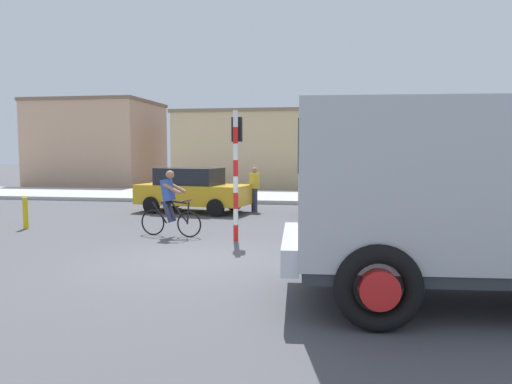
# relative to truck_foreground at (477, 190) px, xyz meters

# --- Properties ---
(ground_plane) EXTENTS (120.00, 120.00, 0.00)m
(ground_plane) POSITION_rel_truck_foreground_xyz_m (-4.93, 1.92, -1.67)
(ground_plane) COLOR #4C4C51
(sidewalk_far) EXTENTS (80.00, 5.00, 0.16)m
(sidewalk_far) POSITION_rel_truck_foreground_xyz_m (-4.93, 14.72, -1.59)
(sidewalk_far) COLOR #ADADA8
(sidewalk_far) RESTS_ON ground
(truck_foreground) EXTENTS (5.59, 3.14, 2.90)m
(truck_foreground) POSITION_rel_truck_foreground_xyz_m (0.00, 0.00, 0.00)
(truck_foreground) COLOR #B2B7BC
(truck_foreground) RESTS_ON ground
(cyclist) EXTENTS (1.72, 0.54, 1.72)m
(cyclist) POSITION_rel_truck_foreground_xyz_m (-6.24, 4.51, -0.80)
(cyclist) COLOR black
(cyclist) RESTS_ON ground
(traffic_light_pole) EXTENTS (0.24, 0.43, 3.20)m
(traffic_light_pole) POSITION_rel_truck_foreground_xyz_m (-4.43, 4.24, 0.40)
(traffic_light_pole) COLOR red
(traffic_light_pole) RESTS_ON ground
(car_red_near) EXTENTS (4.21, 2.32, 1.60)m
(car_red_near) POSITION_rel_truck_foreground_xyz_m (-1.21, 9.21, -0.85)
(car_red_near) COLOR white
(car_red_near) RESTS_ON ground
(car_white_mid) EXTENTS (4.23, 2.37, 1.60)m
(car_white_mid) POSITION_rel_truck_foreground_xyz_m (-7.11, 9.36, -0.85)
(car_white_mid) COLOR gold
(car_white_mid) RESTS_ON ground
(pedestrian_near_kerb) EXTENTS (0.34, 0.22, 1.62)m
(pedestrian_near_kerb) POSITION_rel_truck_foreground_xyz_m (-4.91, 9.84, -0.82)
(pedestrian_near_kerb) COLOR #2D334C
(pedestrian_near_kerb) RESTS_ON ground
(bollard_far) EXTENTS (0.14, 0.14, 0.90)m
(bollard_far) POSITION_rel_truck_foreground_xyz_m (-10.72, 4.98, -1.22)
(bollard_far) COLOR gold
(bollard_far) RESTS_ON ground
(building_corner_left) EXTENTS (7.30, 6.27, 5.39)m
(building_corner_left) POSITION_rel_truck_foreground_xyz_m (-17.30, 22.02, 1.03)
(building_corner_left) COLOR tan
(building_corner_left) RESTS_ON ground
(building_mid_block) EXTENTS (10.72, 5.77, 4.57)m
(building_mid_block) POSITION_rel_truck_foreground_xyz_m (-6.08, 21.85, 0.62)
(building_mid_block) COLOR #D1B284
(building_mid_block) RESTS_ON ground
(building_corner_right) EXTENTS (8.70, 5.53, 5.08)m
(building_corner_right) POSITION_rel_truck_foreground_xyz_m (4.88, 21.64, 0.88)
(building_corner_right) COLOR #D1B284
(building_corner_right) RESTS_ON ground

